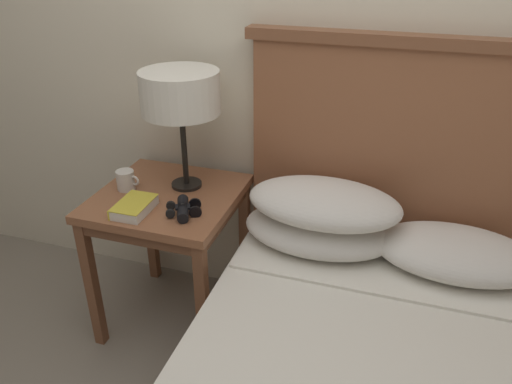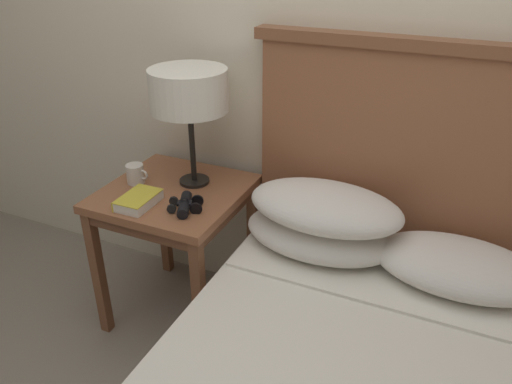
% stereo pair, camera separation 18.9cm
% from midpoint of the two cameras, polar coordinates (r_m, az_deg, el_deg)
% --- Properties ---
extents(wall_back, '(8.00, 0.06, 2.60)m').
position_cam_midpoint_polar(wall_back, '(2.05, 4.48, 17.96)').
color(wall_back, beige).
rests_on(wall_back, ground_plane).
extents(nightstand, '(0.58, 0.58, 0.67)m').
position_cam_midpoint_polar(nightstand, '(2.18, -12.42, -2.34)').
color(nightstand, brown).
rests_on(nightstand, ground_plane).
extents(table_lamp, '(0.32, 0.32, 0.50)m').
position_cam_midpoint_polar(table_lamp, '(2.04, -11.34, 10.86)').
color(table_lamp, black).
rests_on(table_lamp, nightstand).
extents(book_on_nightstand, '(0.13, 0.19, 0.04)m').
position_cam_midpoint_polar(book_on_nightstand, '(2.03, -16.42, -1.71)').
color(book_on_nightstand, silver).
rests_on(book_on_nightstand, nightstand).
extents(binoculars_pair, '(0.16, 0.16, 0.05)m').
position_cam_midpoint_polar(binoculars_pair, '(1.97, -11.04, -1.95)').
color(binoculars_pair, black).
rests_on(binoculars_pair, nightstand).
extents(coffee_mug, '(0.10, 0.08, 0.08)m').
position_cam_midpoint_polar(coffee_mug, '(2.20, -17.05, 1.24)').
color(coffee_mug, silver).
rests_on(coffee_mug, nightstand).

